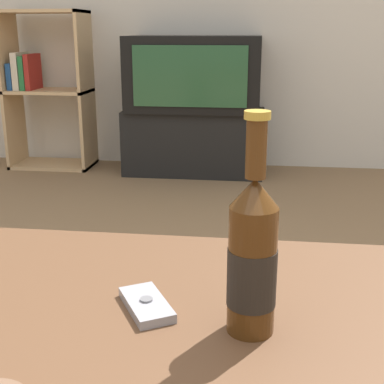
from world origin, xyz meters
name	(u,v)px	position (x,y,z in m)	size (l,w,h in m)	color
tv_stand	(194,141)	(-0.27, 2.76, 0.20)	(0.87, 0.37, 0.40)	black
television	(194,74)	(-0.27, 2.76, 0.62)	(0.81, 0.45, 0.44)	black
bookshelf	(43,87)	(-1.26, 2.81, 0.52)	(0.53, 0.30, 1.00)	tan
beer_bottle	(252,257)	(0.13, 0.10, 0.60)	(0.07, 0.07, 0.30)	#47280F
cell_phone	(146,305)	(-0.02, 0.13, 0.50)	(0.10, 0.12, 0.02)	gray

